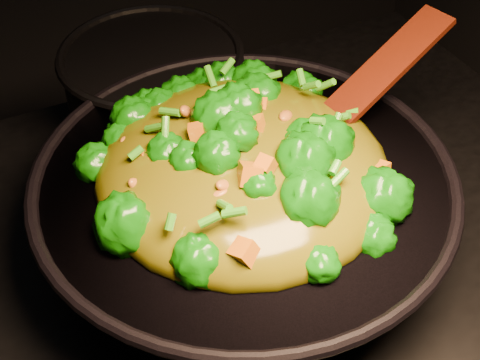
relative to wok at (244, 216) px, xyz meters
name	(u,v)px	position (x,y,z in m)	size (l,w,h in m)	color
wok	(244,216)	(0.00, 0.00, 0.00)	(0.46, 0.46, 0.13)	black
stir_fry	(243,137)	(0.00, 0.00, 0.12)	(0.33, 0.33, 0.11)	#106907
spatula	(357,96)	(0.15, 0.02, 0.11)	(0.30, 0.04, 0.01)	black
back_pot	(155,92)	(-0.01, 0.27, 0.01)	(0.25, 0.25, 0.14)	black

